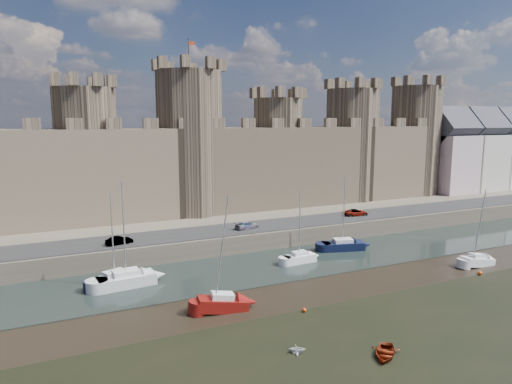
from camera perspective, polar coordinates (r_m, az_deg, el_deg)
ground at (r=36.10m, az=12.91°, el=-21.04°), size 160.00×160.00×0.00m
water_channel at (r=55.24m, az=-2.63°, el=-9.84°), size 160.00×12.00×0.08m
quay at (r=88.28m, az=-11.46°, el=-1.96°), size 160.00×60.00×2.50m
road at (r=63.53m, az=-6.05°, el=-4.97°), size 160.00×7.00×0.10m
castle at (r=75.13m, az=-10.06°, el=4.19°), size 108.50×11.00×29.00m
townhouses at (r=115.33m, az=27.61°, el=4.45°), size 35.50×9.05×18.13m
car_1 at (r=59.38m, az=-16.72°, el=-5.84°), size 3.44×1.96×1.07m
car_2 at (r=64.88m, az=-1.11°, el=-4.17°), size 3.98×2.32×1.08m
car_3 at (r=75.15m, az=12.37°, el=-2.52°), size 4.27×2.48×1.12m
sailboat_0 at (r=52.04m, az=-15.91°, el=-10.44°), size 6.32×2.97×11.45m
sailboat_1 at (r=52.83m, az=-17.26°, el=-10.28°), size 5.40×3.60×10.09m
sailboat_2 at (r=58.20m, az=5.43°, el=-8.13°), size 4.31×1.86×9.14m
sailboat_3 at (r=64.44m, az=10.80°, el=-6.51°), size 6.08×3.61×9.99m
sailboat_4 at (r=44.48m, az=-4.20°, el=-13.64°), size 4.97×2.52×11.11m
sailboat_5 at (r=63.22m, az=25.90°, el=-7.68°), size 4.47×1.83×9.55m
dinghy_3 at (r=37.55m, az=5.13°, el=-18.96°), size 1.74×1.70×0.70m
dinghy_4 at (r=38.23m, az=15.83°, el=-18.79°), size 3.74×3.75×0.64m
buoy_1 at (r=44.54m, az=6.05°, el=-14.47°), size 0.41×0.41×0.41m
buoy_3 at (r=59.84m, az=26.18°, el=-9.08°), size 0.50×0.50×0.50m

